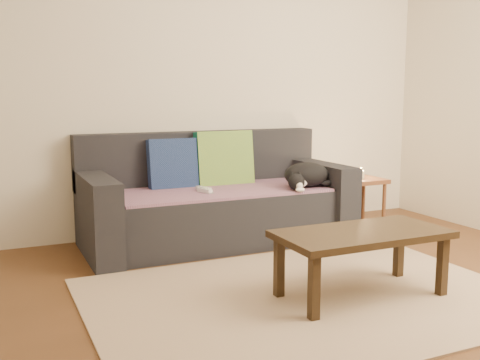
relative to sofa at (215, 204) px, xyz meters
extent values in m
plane|color=brown|center=(0.00, -1.57, -0.31)|extent=(4.50, 4.50, 0.00)
cube|color=beige|center=(0.00, 0.43, 0.99)|extent=(4.50, 0.04, 2.60)
cube|color=#232328|center=(0.00, -0.07, -0.10)|extent=(1.70, 0.78, 0.42)
cube|color=#232328|center=(0.00, 0.33, 0.34)|extent=(2.10, 0.18, 0.45)
cube|color=#232328|center=(-0.95, -0.07, -0.01)|extent=(0.20, 0.90, 0.60)
cube|color=#232328|center=(0.95, -0.07, -0.01)|extent=(0.20, 0.90, 0.60)
cube|color=#432749|center=(0.00, -0.09, 0.12)|extent=(1.66, 0.74, 0.02)
cube|color=#102246|center=(-0.30, 0.17, 0.32)|extent=(0.40, 0.15, 0.41)
cube|color=#0E5A45|center=(0.15, 0.17, 0.32)|extent=(0.49, 0.18, 0.50)
ellipsoid|color=black|center=(0.68, -0.28, 0.23)|extent=(0.39, 0.29, 0.20)
sphere|color=black|center=(0.52, -0.40, 0.20)|extent=(0.13, 0.13, 0.13)
sphere|color=white|center=(0.52, -0.45, 0.18)|extent=(0.06, 0.06, 0.05)
ellipsoid|color=black|center=(0.83, -0.37, 0.17)|extent=(0.15, 0.05, 0.04)
cube|color=white|center=(-0.16, -0.18, 0.15)|extent=(0.08, 0.15, 0.03)
cube|color=white|center=(-0.13, -0.10, 0.15)|extent=(0.08, 0.15, 0.03)
cube|color=brown|center=(1.31, -0.16, 0.13)|extent=(0.36, 0.36, 0.04)
cylinder|color=brown|center=(1.16, -0.30, -0.10)|extent=(0.03, 0.03, 0.42)
cylinder|color=brown|center=(1.45, -0.30, -0.10)|extent=(0.03, 0.03, 0.42)
cylinder|color=brown|center=(1.16, -0.01, -0.10)|extent=(0.03, 0.03, 0.42)
cylinder|color=brown|center=(1.45, -0.01, -0.10)|extent=(0.03, 0.03, 0.42)
cylinder|color=beige|center=(1.31, -0.16, 0.18)|extent=(0.06, 0.06, 0.07)
sphere|color=#FFBF59|center=(1.31, -0.16, 0.23)|extent=(0.02, 0.02, 0.02)
cube|color=tan|center=(0.00, -1.42, -0.30)|extent=(2.50, 1.80, 0.01)
cube|color=black|center=(0.29, -1.54, 0.07)|extent=(1.00, 0.50, 0.04)
cube|color=black|center=(-0.15, -1.73, -0.13)|extent=(0.05, 0.05, 0.36)
cube|color=black|center=(0.73, -1.73, -0.13)|extent=(0.05, 0.05, 0.36)
cube|color=black|center=(-0.15, -1.35, -0.13)|extent=(0.05, 0.05, 0.36)
cube|color=black|center=(0.73, -1.35, -0.13)|extent=(0.05, 0.05, 0.36)
camera|label=1|loc=(-1.67, -4.11, 0.88)|focal=42.00mm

